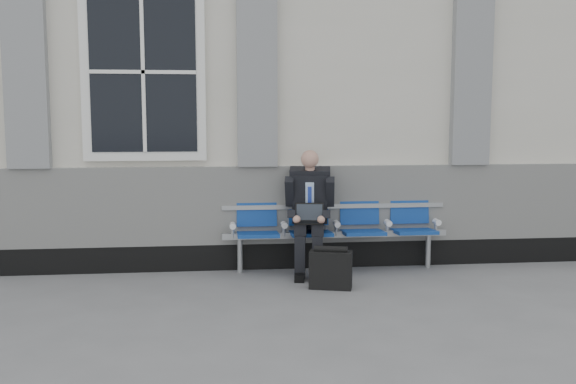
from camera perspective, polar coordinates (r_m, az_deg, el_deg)
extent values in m
plane|color=slate|center=(6.22, -16.93, -10.09)|extent=(70.00, 70.00, 0.00)
cube|color=beige|center=(9.42, -13.43, 8.61)|extent=(14.00, 4.00, 4.20)
cube|color=black|center=(7.58, -14.92, -5.80)|extent=(14.00, 0.10, 0.30)
cube|color=silver|center=(7.47, -15.08, -1.32)|extent=(14.00, 0.08, 0.90)
cube|color=gray|center=(7.59, -22.35, 11.03)|extent=(0.45, 0.14, 2.40)
cube|color=gray|center=(7.32, -2.79, 11.70)|extent=(0.45, 0.14, 2.40)
cube|color=gray|center=(7.88, 16.03, 11.10)|extent=(0.45, 0.14, 2.40)
cube|color=white|center=(7.36, -12.71, 10.34)|extent=(1.35, 0.10, 1.95)
cube|color=black|center=(7.31, -12.75, 10.37)|extent=(1.15, 0.02, 1.75)
cube|color=#9EA0A3|center=(7.39, 4.26, -3.77)|extent=(2.60, 0.07, 0.07)
cube|color=#9EA0A3|center=(7.46, 4.12, -1.26)|extent=(2.60, 0.05, 0.05)
cylinder|color=#9EA0A3|center=(7.32, -4.29, -5.67)|extent=(0.06, 0.06, 0.39)
cylinder|color=#9EA0A3|center=(7.71, 12.34, -5.17)|extent=(0.06, 0.06, 0.39)
cube|color=navy|center=(7.20, -2.69, -3.80)|extent=(0.46, 0.42, 0.07)
cube|color=navy|center=(7.37, -2.81, -1.51)|extent=(0.46, 0.10, 0.40)
cube|color=navy|center=(7.26, 2.05, -3.71)|extent=(0.46, 0.42, 0.07)
cube|color=navy|center=(7.43, 1.82, -1.44)|extent=(0.46, 0.10, 0.40)
cube|color=navy|center=(7.37, 6.68, -3.59)|extent=(0.46, 0.42, 0.07)
cube|color=navy|center=(7.53, 6.35, -1.36)|extent=(0.46, 0.10, 0.40)
cube|color=navy|center=(7.53, 11.14, -3.46)|extent=(0.46, 0.42, 0.07)
cube|color=navy|center=(7.68, 10.72, -1.28)|extent=(0.46, 0.10, 0.40)
cylinder|color=white|center=(7.20, -4.94, -3.01)|extent=(0.07, 0.12, 0.07)
cylinder|color=white|center=(7.24, -0.34, -2.94)|extent=(0.07, 0.12, 0.07)
cylinder|color=white|center=(7.32, 4.34, -2.84)|extent=(0.07, 0.12, 0.07)
cylinder|color=white|center=(7.46, 8.89, -2.73)|extent=(0.07, 0.12, 0.07)
cylinder|color=white|center=(7.63, 13.10, -2.61)|extent=(0.07, 0.12, 0.07)
cube|color=black|center=(7.00, 1.05, -7.51)|extent=(0.15, 0.26, 0.09)
cube|color=black|center=(7.00, 2.62, -7.53)|extent=(0.15, 0.26, 0.09)
cube|color=black|center=(7.01, 1.07, -5.80)|extent=(0.13, 0.14, 0.47)
cube|color=black|center=(7.01, 2.63, -5.81)|extent=(0.13, 0.14, 0.47)
cube|color=black|center=(7.16, 1.16, -3.15)|extent=(0.20, 0.44, 0.13)
cube|color=black|center=(7.15, 2.68, -3.17)|extent=(0.20, 0.44, 0.13)
cube|color=black|center=(7.30, 1.97, -0.48)|extent=(0.45, 0.39, 0.60)
cube|color=#BED9FA|center=(7.18, 1.95, -0.44)|extent=(0.11, 0.11, 0.34)
cube|color=#263FB2|center=(7.18, 1.94, -0.60)|extent=(0.06, 0.08, 0.28)
cube|color=black|center=(7.24, 1.98, 1.73)|extent=(0.49, 0.30, 0.14)
cylinder|color=tan|center=(7.19, 1.97, 2.22)|extent=(0.10, 0.10, 0.09)
sphere|color=tan|center=(7.12, 1.96, 2.95)|extent=(0.20, 0.20, 0.20)
cube|color=black|center=(7.20, 0.14, 0.04)|extent=(0.14, 0.28, 0.35)
cube|color=black|center=(7.19, 3.77, 0.01)|extent=(0.14, 0.28, 0.35)
cube|color=black|center=(7.06, 0.36, -1.96)|extent=(0.14, 0.31, 0.13)
cube|color=black|center=(7.05, 3.45, -1.99)|extent=(0.14, 0.31, 0.13)
sphere|color=tan|center=(6.94, 0.77, -2.45)|extent=(0.09, 0.09, 0.09)
sphere|color=tan|center=(6.93, 2.97, -2.47)|extent=(0.09, 0.09, 0.09)
cube|color=black|center=(7.01, 1.89, -2.74)|extent=(0.35, 0.27, 0.02)
cube|color=black|center=(7.10, 1.92, -1.80)|extent=(0.32, 0.14, 0.20)
cube|color=black|center=(7.10, 1.92, -1.81)|extent=(0.29, 0.11, 0.17)
cube|color=black|center=(6.67, 3.82, -6.93)|extent=(0.47, 0.29, 0.39)
cylinder|color=black|center=(6.62, 3.83, -5.10)|extent=(0.35, 0.16, 0.07)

